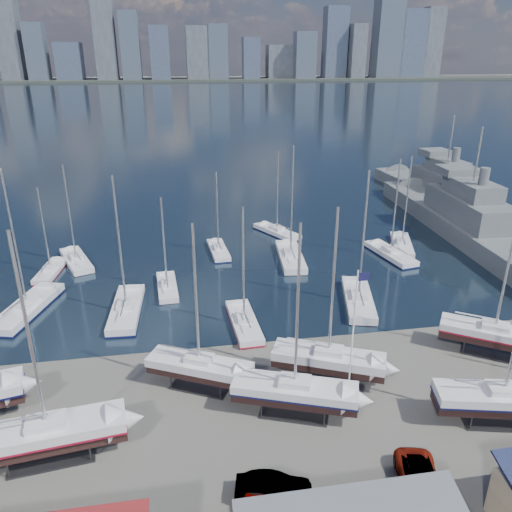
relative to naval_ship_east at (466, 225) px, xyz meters
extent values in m
plane|color=#605E59|center=(-36.35, -35.83, -1.67)|extent=(1400.00, 1400.00, 0.00)
cube|color=#172735|center=(-36.35, 274.17, -1.82)|extent=(1400.00, 600.00, 0.40)
cube|color=#2D332D|center=(-36.35, 534.17, -0.57)|extent=(1400.00, 80.00, 2.20)
cube|color=#595E66|center=(-204.91, 533.64, 42.45)|extent=(22.49, 24.47, 83.83)
cube|color=#3D4756|center=(-178.32, 526.48, 28.52)|extent=(19.55, 21.83, 55.97)
cube|color=#475166|center=(-147.54, 532.75, 19.10)|extent=(26.03, 30.49, 37.14)
cube|color=#595E66|center=(-107.31, 521.12, 44.35)|extent=(21.60, 16.58, 87.63)
cube|color=#3D4756|center=(-81.73, 522.55, 34.33)|extent=(19.42, 28.42, 67.60)
cube|color=#475166|center=(-51.36, 525.76, 27.58)|extent=(20.24, 23.80, 54.09)
cube|color=#595E66|center=(-10.58, 522.50, 27.53)|extent=(24.62, 19.72, 54.00)
cube|color=#3D4756|center=(11.29, 520.72, 28.52)|extent=(20.75, 17.93, 55.97)
cube|color=#475166|center=(47.74, 519.04, 22.05)|extent=(18.36, 16.25, 43.03)
cube|color=#595E66|center=(83.89, 537.95, 18.38)|extent=(28.49, 22.03, 35.69)
cube|color=#3D4756|center=(109.36, 520.17, 25.09)|extent=(23.34, 17.87, 49.11)
cube|color=#475166|center=(148.63, 535.01, 38.51)|extent=(25.35, 19.79, 75.95)
cube|color=#595E66|center=(172.03, 528.50, 29.37)|extent=(17.00, 27.45, 57.67)
cube|color=#3D4756|center=(209.18, 528.42, 53.55)|extent=(29.28, 24.05, 106.04)
cube|color=#475166|center=(241.18, 537.88, 37.73)|extent=(30.82, 28.37, 74.41)
cube|color=#595E66|center=(271.04, 539.71, 39.27)|extent=(21.74, 17.03, 77.48)
cube|color=#2D2D33|center=(-54.29, -38.39, -1.59)|extent=(6.03, 3.35, 0.16)
cube|color=black|center=(-54.29, -38.39, -0.05)|extent=(10.67, 3.82, 0.83)
cube|color=silver|center=(-54.29, -38.39, 0.78)|extent=(10.72, 4.26, 0.83)
cube|color=maroon|center=(-54.29, -38.39, 0.40)|extent=(10.83, 4.30, 0.17)
cube|color=silver|center=(-54.29, -38.39, 1.45)|extent=(2.81, 2.08, 0.50)
cylinder|color=#B2B2B7|center=(-54.29, -38.39, 8.24)|extent=(0.22, 0.22, 14.08)
cube|color=#2D2D33|center=(-43.51, -32.00, -1.59)|extent=(5.41, 4.25, 0.16)
cube|color=black|center=(-43.51, -32.00, -0.11)|extent=(8.93, 5.98, 0.72)
cube|color=silver|center=(-43.51, -32.00, 0.60)|extent=(9.10, 6.31, 0.72)
cube|color=silver|center=(-43.51, -32.00, 1.21)|extent=(2.68, 2.36, 0.50)
cylinder|color=#B2B2B7|center=(-43.51, -32.00, 7.00)|extent=(0.22, 0.22, 12.08)
cube|color=#2D2D33|center=(-36.41, -36.57, -1.59)|extent=(5.85, 4.17, 0.16)
cube|color=black|center=(-36.41, -36.57, -0.08)|extent=(9.89, 5.58, 0.78)
cube|color=silver|center=(-36.41, -36.57, 0.69)|extent=(10.03, 5.96, 0.78)
cube|color=#0C0F3D|center=(-36.41, -36.57, 0.34)|extent=(10.13, 6.02, 0.16)
cube|color=silver|center=(-36.41, -36.57, 1.33)|extent=(2.84, 2.38, 0.50)
cylinder|color=#B2B2B7|center=(-36.41, -36.57, 7.63)|extent=(0.22, 0.22, 13.09)
cube|color=#2D2D33|center=(-32.50, -32.75, -1.59)|extent=(5.79, 4.38, 0.16)
cube|color=black|center=(-32.50, -32.75, -0.09)|extent=(9.65, 6.05, 0.77)
cube|color=silver|center=(-32.50, -32.75, 0.68)|extent=(9.82, 6.41, 0.77)
cube|color=silver|center=(-32.50, -32.75, 1.31)|extent=(2.84, 2.46, 0.50)
cylinder|color=#B2B2B7|center=(-32.50, -32.75, 7.52)|extent=(0.22, 0.22, 12.92)
cube|color=#2D2D33|center=(-21.04, -40.13, -1.59)|extent=(5.95, 3.73, 0.16)
cube|color=black|center=(-21.04, -40.13, -0.07)|extent=(10.31, 4.64, 0.80)
cube|color=silver|center=(-21.04, -40.13, 0.73)|extent=(10.40, 5.05, 0.80)
cube|color=#0C0F3D|center=(-21.04, -40.13, 0.37)|extent=(10.51, 5.10, 0.16)
cube|color=silver|center=(-21.04, -40.13, 1.39)|extent=(2.83, 2.22, 0.50)
cube|color=#2D2D33|center=(-15.96, -31.32, -1.59)|extent=(5.70, 4.94, 0.16)
cube|color=black|center=(-15.96, -31.32, -0.09)|extent=(9.18, 7.25, 0.76)
cube|color=silver|center=(-15.96, -31.32, 0.68)|extent=(9.41, 7.58, 0.76)
cube|color=maroon|center=(-15.96, -31.32, 0.33)|extent=(9.50, 7.65, 0.15)
cube|color=silver|center=(-15.96, -31.32, 1.31)|extent=(2.88, 2.67, 0.50)
cylinder|color=#B2B2B7|center=(-15.96, -31.32, 7.51)|extent=(0.22, 0.22, 12.90)
cube|color=black|center=(-61.45, -15.40, -1.97)|extent=(5.65, 11.42, 0.89)
cube|color=silver|center=(-61.45, -15.40, -1.08)|extent=(6.10, 11.55, 0.89)
cube|color=#0C0F3D|center=(-61.45, -15.40, -1.49)|extent=(6.16, 11.67, 0.18)
cube|color=silver|center=(-61.45, -15.40, -0.39)|extent=(2.57, 3.19, 0.50)
cylinder|color=#B2B2B7|center=(-61.45, -15.40, 6.87)|extent=(0.22, 0.22, 15.02)
cube|color=black|center=(-61.16, -4.76, -1.87)|extent=(2.82, 8.07, 0.63)
cube|color=silver|center=(-61.16, -4.76, -1.24)|extent=(3.15, 8.11, 0.63)
cube|color=maroon|center=(-61.16, -4.76, -1.53)|extent=(3.18, 8.19, 0.13)
cube|color=silver|center=(-61.16, -4.76, -0.67)|extent=(1.55, 2.12, 0.50)
cylinder|color=#B2B2B7|center=(-61.16, -4.76, 4.41)|extent=(0.22, 0.22, 10.66)
cube|color=black|center=(-58.43, -1.88, -1.92)|extent=(5.46, 9.55, 0.75)
cube|color=silver|center=(-58.43, -1.88, -1.17)|extent=(5.83, 9.70, 0.75)
cube|color=silver|center=(-58.43, -1.88, -0.54)|extent=(2.31, 2.75, 0.50)
cylinder|color=#B2B2B7|center=(-58.43, -1.88, 5.54)|extent=(0.22, 0.22, 12.66)
cube|color=black|center=(-50.65, -17.48, -1.96)|extent=(3.07, 10.77, 0.85)
cube|color=silver|center=(-50.65, -17.48, -1.11)|extent=(3.52, 10.79, 0.85)
cube|color=#0C0F3D|center=(-50.65, -17.48, -1.50)|extent=(3.55, 10.90, 0.17)
cube|color=silver|center=(-50.65, -17.48, -0.43)|extent=(1.92, 2.75, 0.50)
cylinder|color=#B2B2B7|center=(-50.65, -17.48, 6.51)|extent=(0.22, 0.22, 14.38)
cube|color=black|center=(-46.25, -12.24, -1.87)|extent=(2.33, 8.06, 0.64)
cube|color=silver|center=(-46.25, -12.24, -1.24)|extent=(2.66, 8.08, 0.64)
cube|color=silver|center=(-46.25, -12.24, -0.67)|extent=(1.45, 2.06, 0.50)
cylinder|color=#B2B2B7|center=(-46.25, -12.24, 4.46)|extent=(0.22, 0.22, 10.76)
cube|color=black|center=(-38.99, -1.12, -1.88)|extent=(2.45, 8.23, 0.65)
cube|color=silver|center=(-38.99, -1.12, -1.23)|extent=(2.79, 8.25, 0.65)
cube|color=#0C0F3D|center=(-38.99, -1.12, -1.53)|extent=(2.82, 8.34, 0.13)
cube|color=silver|center=(-38.99, -1.12, -0.65)|extent=(1.49, 2.11, 0.50)
cylinder|color=#B2B2B7|center=(-38.99, -1.12, 4.58)|extent=(0.22, 0.22, 10.97)
cube|color=black|center=(-38.35, -22.34, -1.91)|extent=(2.55, 9.05, 0.72)
cube|color=silver|center=(-38.35, -22.34, -1.19)|extent=(2.92, 9.07, 0.72)
cube|color=maroon|center=(-38.35, -22.34, -1.52)|extent=(2.95, 9.16, 0.14)
cube|color=silver|center=(-38.35, -22.34, -0.58)|extent=(1.61, 2.31, 0.50)
cylinder|color=#B2B2B7|center=(-38.35, -22.34, 5.22)|extent=(0.22, 0.22, 12.10)
cube|color=black|center=(-29.42, -5.47, -1.97)|extent=(3.64, 11.13, 0.87)
cube|color=silver|center=(-29.42, -5.47, -1.09)|extent=(4.10, 11.17, 0.87)
cube|color=silver|center=(-29.42, -5.47, -0.41)|extent=(2.09, 2.90, 0.50)
cylinder|color=#B2B2B7|center=(-29.42, -5.47, 6.72)|extent=(0.22, 0.22, 14.76)
cube|color=black|center=(-29.08, 5.40, -1.91)|extent=(6.18, 8.98, 0.72)
cube|color=silver|center=(-29.08, 5.40, -1.18)|extent=(6.51, 9.16, 0.72)
cube|color=#0C0F3D|center=(-29.08, 5.40, -1.52)|extent=(6.58, 9.25, 0.14)
cube|color=silver|center=(-29.08, 5.40, -0.57)|extent=(2.41, 2.71, 0.50)
cylinder|color=#B2B2B7|center=(-29.08, 5.40, 5.28)|extent=(0.22, 0.22, 12.20)
cube|color=black|center=(-24.75, -19.40, -1.96)|extent=(5.09, 10.95, 0.85)
cube|color=silver|center=(-24.75, -19.40, -1.11)|extent=(5.52, 11.06, 0.85)
cube|color=silver|center=(-24.75, -19.40, -0.43)|extent=(2.39, 3.02, 0.50)
cylinder|color=#B2B2B7|center=(-24.75, -19.40, 6.51)|extent=(0.22, 0.22, 14.38)
cube|color=black|center=(-15.29, -6.59, -1.92)|extent=(3.99, 9.82, 0.77)
cube|color=silver|center=(-15.29, -6.59, -1.16)|extent=(4.39, 9.89, 0.77)
cube|color=#0C0F3D|center=(-15.29, -6.59, -1.51)|extent=(4.43, 9.99, 0.15)
cube|color=silver|center=(-15.29, -6.59, -0.53)|extent=(2.02, 2.65, 0.50)
cylinder|color=#B2B2B7|center=(-15.29, -6.59, 5.68)|extent=(0.22, 0.22, 12.91)
cube|color=black|center=(-12.18, -3.52, -1.92)|extent=(5.17, 9.60, 0.75)
cube|color=silver|center=(-12.18, -3.52, -1.17)|extent=(5.54, 9.73, 0.75)
cube|color=maroon|center=(-12.18, -3.52, -1.51)|extent=(5.60, 9.82, 0.15)
cube|color=silver|center=(-12.18, -3.52, -0.54)|extent=(2.25, 2.73, 0.50)
cylinder|color=#B2B2B7|center=(-12.18, -3.52, 5.54)|extent=(0.22, 0.22, 12.67)
cube|color=#585D62|center=(0.00, -0.07, -1.17)|extent=(10.27, 50.71, 4.54)
cube|color=#585D62|center=(0.00, -0.07, 2.90)|extent=(7.22, 17.91, 3.60)
cube|color=#585D62|center=(0.00, -0.07, 5.90)|extent=(5.28, 10.28, 2.40)
cube|color=#585D62|center=(0.22, 4.96, 7.60)|extent=(5.86, 5.28, 1.20)
cylinder|color=#B2B2B7|center=(0.00, -0.07, 11.10)|extent=(0.30, 0.30, 8.00)
cube|color=#585D62|center=(5.77, 17.65, -1.22)|extent=(9.68, 44.57, 3.98)
cube|color=#585D62|center=(5.77, 17.65, 2.57)|extent=(6.57, 15.79, 3.60)
cube|color=#585D62|center=(5.77, 17.65, 5.57)|extent=(4.76, 9.08, 2.40)
cube|color=#585D62|center=(5.51, 22.06, 7.27)|extent=(5.21, 4.71, 1.20)
cylinder|color=#B2B2B7|center=(5.77, 17.65, 10.77)|extent=(0.30, 0.30, 8.00)
imported|color=gray|center=(-40.95, -44.92, -0.94)|extent=(2.99, 4.60, 1.45)
imported|color=gray|center=(-39.64, -44.37, -0.86)|extent=(5.15, 2.69, 1.61)
imported|color=gray|center=(-30.14, -45.34, -0.89)|extent=(3.76, 6.00, 1.55)
cylinder|color=white|center=(-31.51, -35.31, 4.06)|extent=(0.12, 0.12, 11.47)
cube|color=#13123B|center=(-31.03, -35.31, 9.22)|extent=(0.96, 0.05, 0.67)
camera|label=1|loc=(-44.65, -67.63, 24.63)|focal=35.00mm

